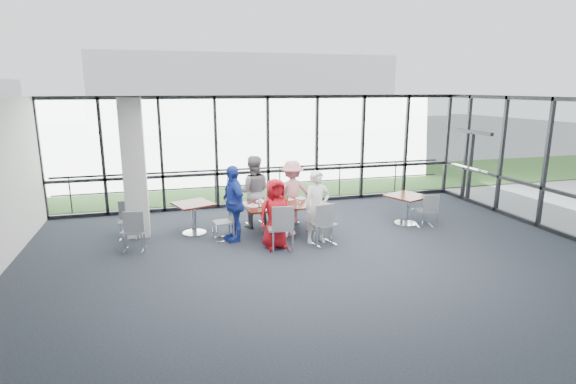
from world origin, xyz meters
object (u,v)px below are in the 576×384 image
object	(u,v)px
side_table_right	(407,200)
diner_end	(233,203)
diner_far_right	(292,193)
chair_main_fr	(288,205)
chair_main_fl	(255,208)
chair_spare_lb	(128,221)
chair_main_nl	(279,228)
main_table	(285,209)
side_table_left	(193,208)
chair_spare_la	(133,231)
diner_far_left	(253,192)
chair_main_end	(223,222)
structural_column	(134,168)
diner_near_right	(317,207)
chair_spare_r	(425,210)
chair_main_nr	(323,224)
diner_near_left	(276,214)

from	to	relation	value
side_table_right	diner_end	world-z (taller)	diner_end
diner_far_right	chair_main_fr	world-z (taller)	diner_far_right
diner_far_right	chair_main_fl	world-z (taller)	diner_far_right
chair_main_fr	chair_spare_lb	size ratio (longest dim) A/B	1.15
chair_main_nl	diner_far_right	bearing A→B (deg)	73.18
main_table	side_table_left	world-z (taller)	same
chair_main_fr	chair_main_fl	bearing A→B (deg)	-16.02
main_table	side_table_left	bearing A→B (deg)	159.49
chair_spare_la	chair_spare_lb	distance (m)	0.90
side_table_right	chair_spare_lb	bearing A→B (deg)	174.20
diner_far_left	diner_end	size ratio (longest dim) A/B	1.04
diner_end	chair_main_nl	bearing A→B (deg)	28.34
main_table	chair_spare_la	distance (m)	3.40
diner_far_right	chair_main_end	bearing A→B (deg)	24.09
chair_main_fr	diner_far_left	bearing A→B (deg)	-5.67
structural_column	diner_near_right	bearing A→B (deg)	-22.34
diner_end	chair_spare_r	xyz separation A→B (m)	(4.78, -0.23, -0.45)
diner_near_right	chair_spare_la	size ratio (longest dim) A/B	1.84
diner_end	chair_spare_la	size ratio (longest dim) A/B	1.94
diner_far_left	chair_main_nr	distance (m)	2.15
chair_main_fr	chair_spare_r	world-z (taller)	chair_main_fr
diner_far_right	chair_main_fl	distance (m)	1.01
diner_far_right	chair_main_fr	xyz separation A→B (m)	(-0.08, 0.10, -0.34)
diner_near_right	diner_end	xyz separation A→B (m)	(-1.77, 0.65, 0.04)
structural_column	chair_main_fl	distance (m)	3.05
diner_near_right	chair_main_fl	xyz separation A→B (m)	(-1.07, 1.70, -0.38)
diner_end	chair_spare_lb	xyz separation A→B (m)	(-2.32, 0.75, -0.45)
diner_near_right	diner_far_right	size ratio (longest dim) A/B	1.01
side_table_left	diner_near_left	distance (m)	2.20
diner_near_left	chair_spare_r	distance (m)	4.03
chair_main_nr	chair_main_fl	bearing A→B (deg)	107.99
main_table	chair_spare_lb	world-z (taller)	chair_spare_lb
chair_spare_la	chair_spare_lb	world-z (taller)	chair_spare_la
chair_main_nl	chair_main_fr	xyz separation A→B (m)	(0.72, 1.89, -0.02)
diner_far_right	chair_spare_la	bearing A→B (deg)	15.65
side_table_right	chair_spare_r	xyz separation A→B (m)	(0.35, -0.29, -0.23)
chair_main_nr	chair_spare_r	world-z (taller)	chair_main_nr
diner_far_right	chair_main_nl	size ratio (longest dim) A/B	1.64
diner_near_right	chair_main_fr	bearing A→B (deg)	95.92
chair_spare_la	diner_near_right	bearing A→B (deg)	3.59
diner_far_left	chair_spare_r	distance (m)	4.32
chair_spare_r	chair_main_end	bearing A→B (deg)	-167.49
main_table	diner_near_left	size ratio (longest dim) A/B	1.28
main_table	chair_main_nl	size ratio (longest dim) A/B	1.98
chair_main_fl	side_table_right	bearing A→B (deg)	155.38
chair_main_fr	chair_spare_r	distance (m)	3.44
diner_near_left	chair_spare_r	world-z (taller)	diner_near_left
side_table_left	diner_far_left	bearing A→B (deg)	6.16
chair_spare_lb	chair_main_end	bearing A→B (deg)	169.15
diner_end	chair_spare_lb	bearing A→B (deg)	-122.23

